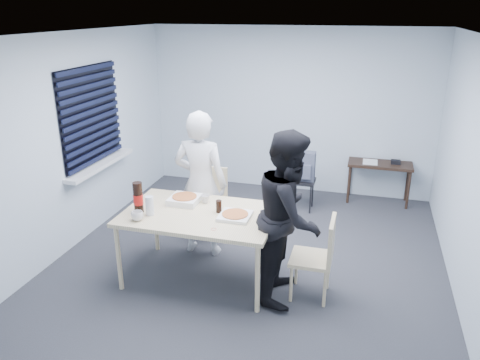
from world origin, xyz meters
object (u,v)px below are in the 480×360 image
(person_white, at_px, (201,184))
(mug_a, at_px, (137,216))
(dining_table, at_px, (200,218))
(chair_right, at_px, (320,253))
(stool, at_px, (303,187))
(backpack, at_px, (304,167))
(soda_bottle, at_px, (138,198))
(person_black, at_px, (289,216))
(mug_b, at_px, (205,199))
(chair_far, at_px, (210,196))
(side_table, at_px, (380,168))

(person_white, distance_m, mug_a, 1.00)
(dining_table, height_order, chair_right, chair_right)
(stool, relative_size, backpack, 1.08)
(soda_bottle, bearing_deg, dining_table, 13.58)
(person_white, relative_size, person_black, 1.00)
(chair_right, distance_m, mug_b, 1.40)
(chair_right, height_order, person_black, person_black)
(dining_table, relative_size, backpack, 3.76)
(person_white, relative_size, backpack, 4.10)
(dining_table, xyz_separation_m, person_white, (-0.20, 0.58, 0.15))
(chair_far, xyz_separation_m, soda_bottle, (-0.36, -1.26, 0.44))
(stool, xyz_separation_m, soda_bottle, (-1.45, -2.34, 0.60))
(chair_far, height_order, side_table, chair_far)
(mug_b, bearing_deg, soda_bottle, -144.50)
(chair_far, height_order, soda_bottle, soda_bottle)
(stool, bearing_deg, chair_far, -135.33)
(chair_far, relative_size, side_table, 0.94)
(person_black, height_order, mug_a, person_black)
(mug_b, bearing_deg, person_black, -17.07)
(side_table, bearing_deg, person_white, -133.38)
(backpack, distance_m, mug_a, 2.87)
(chair_far, xyz_separation_m, side_table, (2.16, 1.67, 0.04))
(chair_far, height_order, person_black, person_black)
(side_table, bearing_deg, chair_far, -142.24)
(chair_far, relative_size, person_white, 0.50)
(chair_right, height_order, mug_b, chair_right)
(person_white, height_order, soda_bottle, person_white)
(soda_bottle, bearing_deg, person_white, 59.31)
(stool, xyz_separation_m, mug_a, (-1.36, -2.54, 0.48))
(side_table, height_order, backpack, backpack)
(chair_far, distance_m, mug_b, 0.93)
(chair_right, bearing_deg, mug_b, 167.40)
(backpack, relative_size, mug_a, 3.51)
(chair_right, xyz_separation_m, mug_a, (-1.85, -0.33, 0.33))
(dining_table, distance_m, mug_a, 0.66)
(dining_table, xyz_separation_m, person_black, (0.97, -0.03, 0.15))
(chair_far, height_order, chair_right, same)
(person_black, xyz_separation_m, soda_bottle, (-1.60, -0.12, 0.07))
(person_white, bearing_deg, soda_bottle, 59.31)
(person_black, bearing_deg, side_table, -17.95)
(soda_bottle, bearing_deg, person_black, 4.23)
(chair_right, distance_m, person_black, 0.50)
(side_table, xyz_separation_m, backpack, (-1.07, -0.61, 0.12))
(person_white, xyz_separation_m, mug_a, (-0.35, -0.93, -0.05))
(stool, height_order, mug_a, mug_a)
(chair_right, distance_m, stool, 2.27)
(person_black, distance_m, mug_b, 1.05)
(chair_right, bearing_deg, side_table, 78.21)
(side_table, distance_m, stool, 1.25)
(chair_far, bearing_deg, backpack, 44.32)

